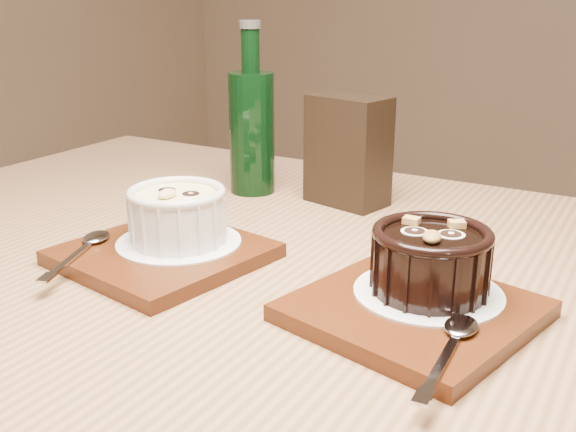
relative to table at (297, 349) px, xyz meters
name	(u,v)px	position (x,y,z in m)	size (l,w,h in m)	color
table	(297,349)	(0.00, 0.00, 0.00)	(1.24, 0.87, 0.75)	brown
tray_left	(163,254)	(-0.13, -0.06, 0.10)	(0.18, 0.18, 0.01)	#4B210C
doily_left	(179,242)	(-0.12, -0.04, 0.11)	(0.13, 0.13, 0.00)	white
ramekin_white	(177,213)	(-0.12, -0.04, 0.14)	(0.10, 0.10, 0.06)	silver
spoon_left	(81,249)	(-0.19, -0.11, 0.11)	(0.03, 0.13, 0.01)	#B6B9C0
tray_right	(413,311)	(0.14, -0.04, 0.10)	(0.18, 0.18, 0.01)	#4B210C
doily_right	(428,292)	(0.14, -0.01, 0.11)	(0.13, 0.13, 0.00)	white
ramekin_dark	(431,257)	(0.14, -0.01, 0.14)	(0.10, 0.10, 0.06)	black
spoon_right	(450,346)	(0.19, -0.10, 0.11)	(0.03, 0.13, 0.01)	#B6B9C0
condiment_stand	(348,151)	(-0.06, 0.22, 0.16)	(0.10, 0.06, 0.14)	black
green_bottle	(252,128)	(-0.20, 0.20, 0.18)	(0.06, 0.06, 0.23)	black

